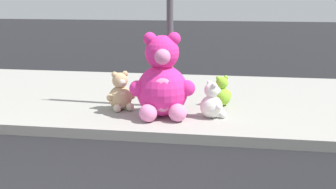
# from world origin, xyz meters

# --- Properties ---
(sidewalk) EXTENTS (28.00, 4.40, 0.15)m
(sidewalk) POSITION_xyz_m (0.00, 5.20, 0.07)
(sidewalk) COLOR #9E9B93
(sidewalk) RESTS_ON ground_plane
(sign_pole) EXTENTS (0.56, 0.11, 3.20)m
(sign_pole) POSITION_xyz_m (1.00, 4.40, 1.85)
(sign_pole) COLOR #4C4C51
(sign_pole) RESTS_ON sidewalk
(plush_pink_large) EXTENTS (0.99, 0.91, 1.30)m
(plush_pink_large) POSITION_xyz_m (0.97, 3.81, 0.67)
(plush_pink_large) COLOR #F22D93
(plush_pink_large) RESTS_ON sidewalk
(plush_tan) EXTENTS (0.44, 0.46, 0.63)m
(plush_tan) POSITION_xyz_m (0.23, 4.11, 0.40)
(plush_tan) COLOR tan
(plush_tan) RESTS_ON sidewalk
(plush_white) EXTENTS (0.41, 0.39, 0.56)m
(plush_white) POSITION_xyz_m (1.74, 3.87, 0.38)
(plush_white) COLOR white
(plush_white) RESTS_ON sidewalk
(plush_lime) EXTENTS (0.36, 0.37, 0.51)m
(plush_lime) POSITION_xyz_m (1.84, 4.65, 0.36)
(plush_lime) COLOR #8CD133
(plush_lime) RESTS_ON sidewalk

